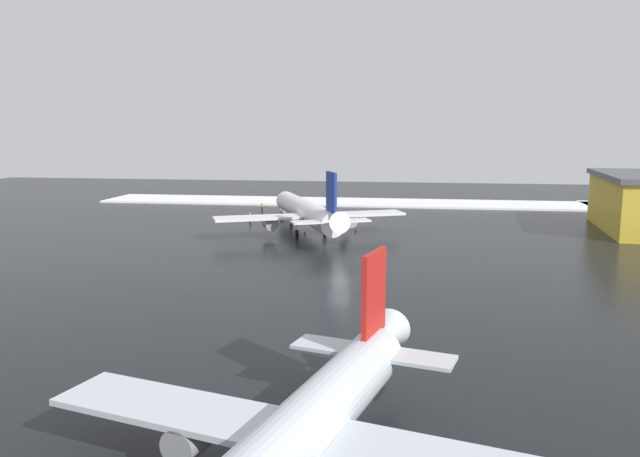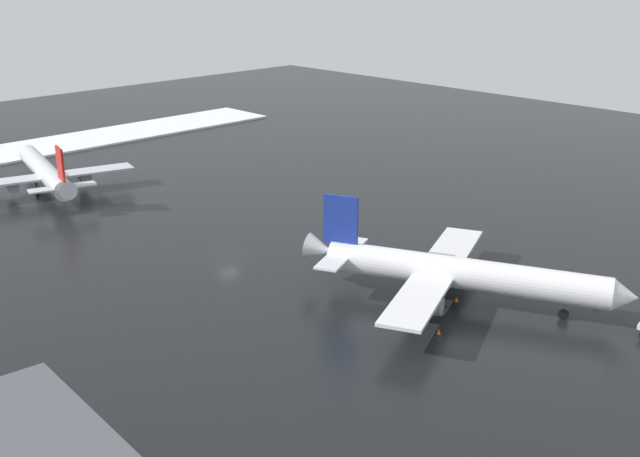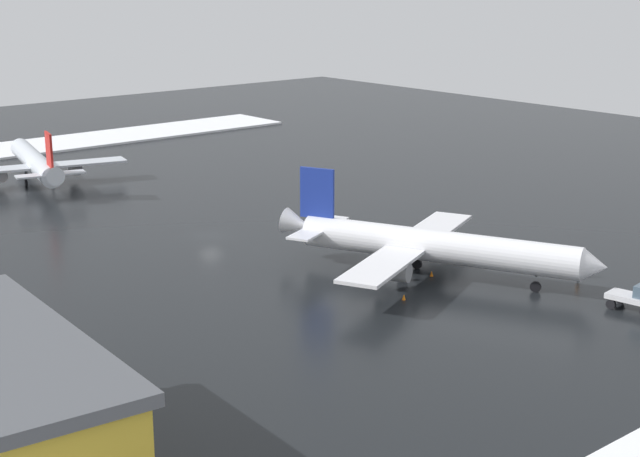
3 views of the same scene
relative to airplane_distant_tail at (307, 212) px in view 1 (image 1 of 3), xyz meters
The scene contains 9 objects.
ground_plane 28.60m from the airplane_distant_tail, 163.92° to the right, with size 240.00×240.00×0.00m, color black.
snow_bank_right 40.60m from the airplane_distant_tail, 11.21° to the right, with size 14.00×116.00×0.37m, color white.
airplane_distant_tail is the anchor object (origin of this frame).
airplane_parked_portside 68.28m from the airplane_distant_tail, behind, with size 29.76×24.98×8.96m.
pushback_tug 20.38m from the airplane_distant_tail, 20.10° to the left, with size 4.86×2.86×2.50m.
ground_crew_by_nose_gear 15.22m from the airplane_distant_tail, 49.01° to the left, with size 0.36×0.36×1.71m.
ground_crew_beside_wing 27.38m from the airplane_distant_tail, 28.04° to the left, with size 0.36×0.36×1.71m.
traffic_cone_near_nose 8.22m from the airplane_distant_tail, 64.40° to the right, with size 0.36×0.36×0.55m, color orange.
traffic_cone_mid_line 3.08m from the airplane_distant_tail, 91.21° to the left, with size 0.36×0.36×0.55m, color orange.
Camera 1 is at (-62.69, -7.50, 15.57)m, focal length 35.00 mm.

